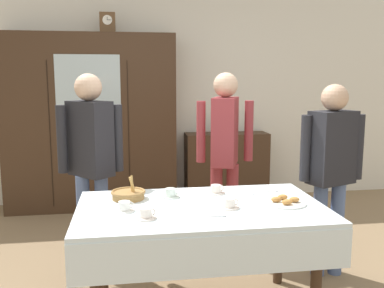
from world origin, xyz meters
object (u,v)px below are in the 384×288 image
at_px(spoon_front_edge, 250,194).
at_px(tea_cup_near_left, 125,207).
at_px(tea_cup_center, 216,190).
at_px(person_near_right_end, 91,153).
at_px(dining_table, 202,223).
at_px(book_stack, 227,129).
at_px(tea_cup_back_edge, 146,214).
at_px(tea_cup_far_left, 171,193).
at_px(person_behind_table_right, 225,144).
at_px(spoon_far_left, 273,191).
at_px(mantel_clock, 108,23).
at_px(wall_cabinet, 91,123).
at_px(tea_cup_far_right, 230,204).
at_px(person_by_cabinet, 331,162).
at_px(bookshelf_low, 226,167).
at_px(pastry_plate, 285,202).
at_px(spoon_mid_left, 220,216).
at_px(bread_basket, 128,194).

bearing_deg(spoon_front_edge, tea_cup_near_left, -163.89).
relative_size(tea_cup_center, person_near_right_end, 0.08).
height_order(dining_table, book_stack, book_stack).
relative_size(tea_cup_back_edge, tea_cup_center, 1.00).
bearing_deg(tea_cup_near_left, tea_cup_far_left, 40.32).
height_order(tea_cup_far_left, person_behind_table_right, person_behind_table_right).
xyz_separation_m(spoon_far_left, person_near_right_end, (-1.36, 0.54, 0.23)).
xyz_separation_m(book_stack, tea_cup_back_edge, (-1.16, -2.81, -0.16)).
height_order(spoon_front_edge, spoon_far_left, same).
distance_m(mantel_clock, person_behind_table_right, 2.22).
bearing_deg(wall_cabinet, tea_cup_center, -65.03).
bearing_deg(spoon_far_left, tea_cup_far_left, -177.60).
bearing_deg(tea_cup_near_left, spoon_far_left, 15.62).
bearing_deg(tea_cup_back_edge, tea_cup_near_left, 128.17).
relative_size(tea_cup_far_right, person_near_right_end, 0.08).
bearing_deg(spoon_front_edge, person_by_cabinet, 15.31).
distance_m(dining_table, tea_cup_far_right, 0.22).
height_order(mantel_clock, book_stack, mantel_clock).
relative_size(wall_cabinet, mantel_clock, 8.75).
xyz_separation_m(bookshelf_low, spoon_front_edge, (-0.39, -2.39, 0.32)).
relative_size(tea_cup_center, pastry_plate, 0.46).
bearing_deg(spoon_mid_left, pastry_plate, 21.62).
bearing_deg(person_behind_table_right, pastry_plate, -81.22).
xyz_separation_m(pastry_plate, person_near_right_end, (-1.33, 0.85, 0.22)).
bearing_deg(dining_table, pastry_plate, -0.82).
height_order(book_stack, spoon_far_left, book_stack).
relative_size(tea_cup_far_right, bread_basket, 0.54).
distance_m(tea_cup_far_right, person_behind_table_right, 1.15).
relative_size(dining_table, tea_cup_far_right, 12.47).
xyz_separation_m(book_stack, spoon_far_left, (-0.20, -2.34, -0.18)).
relative_size(mantel_clock, tea_cup_center, 1.85).
height_order(book_stack, tea_cup_far_right, book_stack).
relative_size(wall_cabinet, pastry_plate, 7.50).
height_order(tea_cup_back_edge, tea_cup_far_right, same).
bearing_deg(tea_cup_far_left, tea_cup_near_left, -139.68).
height_order(dining_table, spoon_far_left, spoon_far_left).
distance_m(wall_cabinet, bread_basket, 2.38).
distance_m(bread_basket, spoon_mid_left, 0.72).
bearing_deg(pastry_plate, tea_cup_far_left, 159.79).
distance_m(dining_table, tea_cup_center, 0.38).
height_order(pastry_plate, person_behind_table_right, person_behind_table_right).
height_order(tea_cup_far_right, tea_cup_center, same).
bearing_deg(book_stack, mantel_clock, -177.99).
height_order(pastry_plate, person_near_right_end, person_near_right_end).
relative_size(wall_cabinet, tea_cup_near_left, 16.15).
distance_m(tea_cup_far_left, tea_cup_center, 0.34).
relative_size(tea_cup_back_edge, spoon_front_edge, 1.09).
relative_size(tea_cup_center, bread_basket, 0.54).
bearing_deg(bread_basket, tea_cup_far_left, -0.11).
relative_size(wall_cabinet, person_by_cabinet, 1.36).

